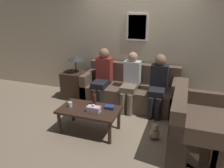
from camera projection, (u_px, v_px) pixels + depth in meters
name	position (u px, v px, depth m)	size (l,w,h in m)	color
ground_plane	(124.00, 114.00, 4.59)	(16.00, 16.00, 0.00)	gray
wall_back	(137.00, 45.00, 4.99)	(9.00, 0.08, 2.60)	beige
couch_main	(131.00, 91.00, 4.93)	(2.08, 0.85, 0.91)	brown
couch_side	(195.00, 128.00, 3.48)	(0.85, 1.46, 0.91)	brown
coffee_table	(89.00, 112.00, 3.86)	(1.07, 0.61, 0.45)	#382319
side_table_with_lamp	(75.00, 83.00, 5.29)	(0.51, 0.51, 1.05)	#382319
wine_bottle	(94.00, 99.00, 3.96)	(0.07, 0.07, 0.29)	#562319
drinking_glass	(70.00, 104.00, 3.90)	(0.08, 0.08, 0.09)	silver
book_stack	(109.00, 107.00, 3.85)	(0.17, 0.14, 0.05)	navy
tissue_box	(94.00, 109.00, 3.72)	(0.23, 0.12, 0.15)	silver
person_left	(103.00, 75.00, 4.87)	(0.34, 0.64, 1.27)	black
person_middle	(131.00, 79.00, 4.63)	(0.34, 0.61, 1.24)	#756651
person_right	(158.00, 82.00, 4.43)	(0.34, 0.60, 1.24)	black
teddy_bear	(155.00, 132.00, 3.73)	(0.18, 0.18, 0.28)	tan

